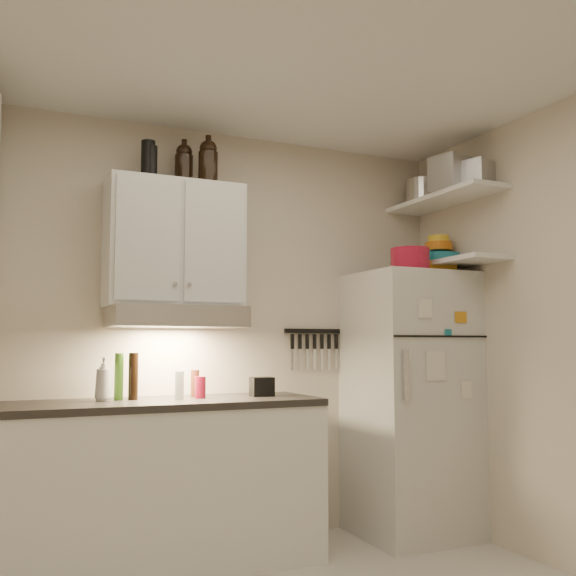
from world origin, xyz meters
name	(u,v)px	position (x,y,z in m)	size (l,w,h in m)	color
ceiling	(320,29)	(0.00, 0.00, 2.61)	(3.20, 3.00, 0.02)	silver
back_wall	(213,333)	(0.00, 1.51, 1.30)	(3.20, 0.02, 2.60)	beige
base_cabinet	(131,490)	(-0.55, 1.20, 0.44)	(2.10, 0.60, 0.88)	white
countertop	(133,405)	(-0.55, 1.20, 0.90)	(2.10, 0.62, 0.04)	#2C2825
upper_cabinet	(174,245)	(-0.30, 1.33, 1.83)	(0.80, 0.33, 0.75)	white
range_hood	(176,317)	(-0.30, 1.27, 1.39)	(0.76, 0.46, 0.12)	silver
fridge	(410,402)	(1.25, 1.16, 0.85)	(0.70, 0.68, 1.70)	silver
shelf_hi	(443,199)	(1.45, 1.02, 2.20)	(0.30, 0.95, 0.03)	white
shelf_lo	(445,264)	(1.45, 1.02, 1.76)	(0.30, 0.95, 0.03)	white
knife_strip	(313,331)	(0.70, 1.49, 1.32)	(0.42, 0.02, 0.03)	black
dutch_oven	(410,260)	(1.15, 0.99, 1.77)	(0.25, 0.25, 0.14)	maroon
book_stack	(438,268)	(1.41, 1.05, 1.74)	(0.18, 0.23, 0.08)	orange
spice_jar	(414,267)	(1.26, 1.11, 1.74)	(0.05, 0.05, 0.09)	silver
stock_pot	(424,193)	(1.50, 1.30, 2.31)	(0.26, 0.26, 0.18)	silver
tin_a	(451,175)	(1.39, 0.87, 2.33)	(0.22, 0.20, 0.22)	#AAAAAD
tin_b	(476,175)	(1.49, 0.75, 2.30)	(0.18, 0.18, 0.18)	#AAAAAD
bowl_teal	(429,259)	(1.47, 1.21, 1.82)	(0.23, 0.23, 0.09)	#176D83
bowl_orange	(439,247)	(1.48, 1.13, 1.90)	(0.19, 0.19, 0.06)	orange
bowl_yellow	(438,239)	(1.48, 1.13, 1.95)	(0.14, 0.14, 0.05)	gold
plates	(441,259)	(1.46, 1.08, 1.81)	(0.26, 0.26, 0.06)	#176D83
growler_a	(184,164)	(-0.24, 1.36, 2.33)	(0.11, 0.11, 0.26)	black
growler_b	(208,162)	(-0.11, 1.28, 2.34)	(0.12, 0.12, 0.28)	black
thermos_a	(151,163)	(-0.45, 1.33, 2.30)	(0.07, 0.07, 0.21)	black
thermos_b	(148,161)	(-0.47, 1.34, 2.32)	(0.08, 0.08, 0.24)	black
soap_bottle	(104,376)	(-0.70, 1.25, 1.05)	(0.10, 0.10, 0.27)	white
pepper_mill	(195,383)	(-0.17, 1.33, 1.00)	(0.05, 0.05, 0.16)	#57291A
oil_bottle	(119,377)	(-0.62, 1.29, 1.05)	(0.05, 0.05, 0.26)	#386B1A
vinegar_bottle	(133,376)	(-0.54, 1.27, 1.05)	(0.05, 0.05, 0.26)	black
clear_bottle	(179,385)	(-0.29, 1.22, 1.00)	(0.05, 0.05, 0.16)	silver
red_jar	(200,387)	(-0.16, 1.22, 0.98)	(0.06, 0.06, 0.13)	maroon
caddy	(262,387)	(0.22, 1.21, 0.98)	(0.13, 0.09, 0.11)	black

